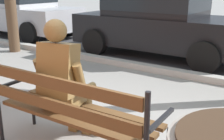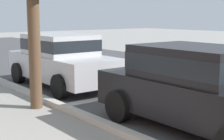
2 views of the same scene
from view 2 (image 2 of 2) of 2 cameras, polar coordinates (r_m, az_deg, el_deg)
The scene contains 2 objects.
parked_car_silver at distance 10.30m, azimuth -8.47°, elevation 1.93°, with size 4.10×1.92×1.56m.
parked_car_black at distance 6.45m, azimuth 14.28°, elevation -2.52°, with size 4.10×1.92×1.56m.
Camera 2 is at (2.58, -0.81, 2.11)m, focal length 54.47 mm.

